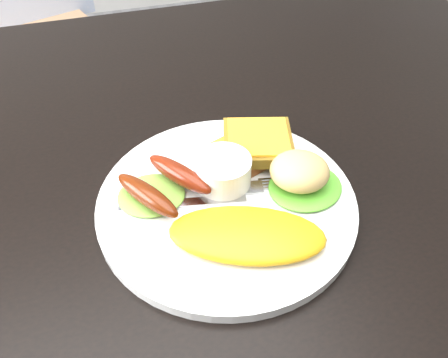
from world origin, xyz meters
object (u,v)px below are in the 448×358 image
Objects in this scene: plate at (227,202)px; dining_table at (200,136)px; person at (155,8)px; dining_chair at (43,46)px.

dining_table is at bearing 86.85° from plate.
person is at bearing 86.93° from dining_table.
person reaches higher than plate.
dining_chair is 0.58m from person.
dining_table is 3.20× the size of dining_chair.
plate is (-0.04, -0.68, 0.06)m from person.
plate reaches higher than dining_chair.
dining_chair is 0.27× the size of person.
dining_chair is 1.17m from plate.
person is 0.68m from plate.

